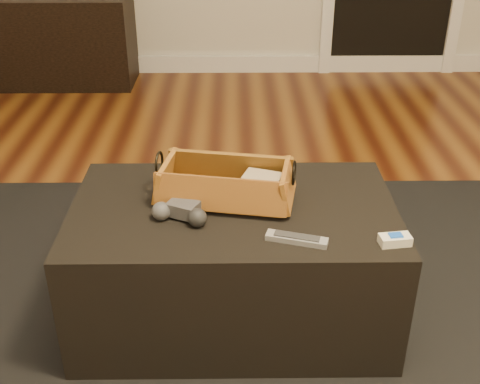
{
  "coord_description": "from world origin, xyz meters",
  "views": [
    {
      "loc": [
        0.19,
        -1.55,
        1.36
      ],
      "look_at": [
        0.21,
        0.02,
        0.49
      ],
      "focal_mm": 45.0,
      "sensor_mm": 36.0,
      "label": 1
    }
  ],
  "objects_px": {
    "silver_remote": "(297,239)",
    "tv_remote": "(218,194)",
    "ottoman": "(234,262)",
    "cream_gadget": "(395,240)",
    "wicker_basket": "(226,185)",
    "game_controller": "(181,212)",
    "media_cabinet": "(21,41)"
  },
  "relations": [
    {
      "from": "tv_remote",
      "to": "cream_gadget",
      "type": "bearing_deg",
      "value": -22.33
    },
    {
      "from": "ottoman",
      "to": "wicker_basket",
      "type": "bearing_deg",
      "value": 119.22
    },
    {
      "from": "ottoman",
      "to": "cream_gadget",
      "type": "height_order",
      "value": "cream_gadget"
    },
    {
      "from": "ottoman",
      "to": "silver_remote",
      "type": "relative_size",
      "value": 5.66
    },
    {
      "from": "wicker_basket",
      "to": "silver_remote",
      "type": "xyz_separation_m",
      "value": [
        0.2,
        -0.24,
        -0.04
      ]
    },
    {
      "from": "ottoman",
      "to": "tv_remote",
      "type": "xyz_separation_m",
      "value": [
        -0.05,
        0.03,
        0.24
      ]
    },
    {
      "from": "media_cabinet",
      "to": "ottoman",
      "type": "height_order",
      "value": "media_cabinet"
    },
    {
      "from": "media_cabinet",
      "to": "wicker_basket",
      "type": "relative_size",
      "value": 3.32
    },
    {
      "from": "game_controller",
      "to": "cream_gadget",
      "type": "bearing_deg",
      "value": -12.45
    },
    {
      "from": "silver_remote",
      "to": "cream_gadget",
      "type": "xyz_separation_m",
      "value": [
        0.27,
        -0.02,
        0.01
      ]
    },
    {
      "from": "tv_remote",
      "to": "wicker_basket",
      "type": "bearing_deg",
      "value": 30.87
    },
    {
      "from": "game_controller",
      "to": "silver_remote",
      "type": "distance_m",
      "value": 0.35
    },
    {
      "from": "media_cabinet",
      "to": "game_controller",
      "type": "height_order",
      "value": "media_cabinet"
    },
    {
      "from": "media_cabinet",
      "to": "ottoman",
      "type": "relative_size",
      "value": 1.49
    },
    {
      "from": "tv_remote",
      "to": "wicker_basket",
      "type": "relative_size",
      "value": 0.49
    },
    {
      "from": "media_cabinet",
      "to": "silver_remote",
      "type": "xyz_separation_m",
      "value": [
        1.61,
        -2.67,
        0.15
      ]
    },
    {
      "from": "ottoman",
      "to": "wicker_basket",
      "type": "distance_m",
      "value": 0.26
    },
    {
      "from": "ottoman",
      "to": "game_controller",
      "type": "height_order",
      "value": "game_controller"
    },
    {
      "from": "game_controller",
      "to": "cream_gadget",
      "type": "distance_m",
      "value": 0.61
    },
    {
      "from": "wicker_basket",
      "to": "game_controller",
      "type": "height_order",
      "value": "wicker_basket"
    },
    {
      "from": "tv_remote",
      "to": "game_controller",
      "type": "relative_size",
      "value": 1.23
    },
    {
      "from": "cream_gadget",
      "to": "silver_remote",
      "type": "bearing_deg",
      "value": 176.72
    },
    {
      "from": "game_controller",
      "to": "ottoman",
      "type": "bearing_deg",
      "value": 27.84
    },
    {
      "from": "media_cabinet",
      "to": "wicker_basket",
      "type": "height_order",
      "value": "media_cabinet"
    },
    {
      "from": "cream_gadget",
      "to": "tv_remote",
      "type": "bearing_deg",
      "value": 153.59
    },
    {
      "from": "ottoman",
      "to": "cream_gadget",
      "type": "bearing_deg",
      "value": -25.67
    },
    {
      "from": "wicker_basket",
      "to": "cream_gadget",
      "type": "distance_m",
      "value": 0.54
    },
    {
      "from": "tv_remote",
      "to": "game_controller",
      "type": "distance_m",
      "value": 0.16
    },
    {
      "from": "ottoman",
      "to": "tv_remote",
      "type": "bearing_deg",
      "value": 147.05
    },
    {
      "from": "game_controller",
      "to": "silver_remote",
      "type": "bearing_deg",
      "value": -19.51
    },
    {
      "from": "silver_remote",
      "to": "tv_remote",
      "type": "bearing_deg",
      "value": 134.23
    },
    {
      "from": "tv_remote",
      "to": "silver_remote",
      "type": "distance_m",
      "value": 0.32
    }
  ]
}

